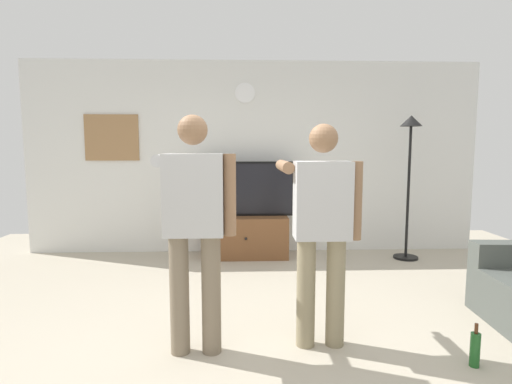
% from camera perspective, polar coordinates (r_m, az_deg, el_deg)
% --- Properties ---
extents(ground_plane, '(8.40, 8.40, 0.00)m').
position_cam_1_polar(ground_plane, '(3.20, 1.62, -21.53)').
color(ground_plane, '#B2A893').
extents(back_wall, '(6.40, 0.10, 2.70)m').
position_cam_1_polar(back_wall, '(5.78, -0.30, 4.87)').
color(back_wall, silver).
rests_on(back_wall, ground_plane).
extents(tv_stand, '(1.14, 0.53, 0.56)m').
position_cam_1_polar(tv_stand, '(5.56, -1.48, -6.30)').
color(tv_stand, brown).
rests_on(tv_stand, ground_plane).
extents(television, '(1.33, 0.07, 0.75)m').
position_cam_1_polar(television, '(5.50, -1.51, 0.46)').
color(television, black).
rests_on(television, tv_stand).
extents(wall_clock, '(0.28, 0.03, 0.28)m').
position_cam_1_polar(wall_clock, '(5.77, -1.58, 13.85)').
color(wall_clock, white).
extents(framed_picture, '(0.74, 0.04, 0.64)m').
position_cam_1_polar(framed_picture, '(6.00, -19.74, 7.27)').
color(framed_picture, '#997047').
extents(floor_lamp, '(0.32, 0.32, 1.91)m').
position_cam_1_polar(floor_lamp, '(5.70, 20.95, 4.62)').
color(floor_lamp, black).
rests_on(floor_lamp, ground_plane).
extents(person_standing_nearer_lamp, '(0.60, 0.78, 1.72)m').
position_cam_1_polar(person_standing_nearer_lamp, '(2.91, -8.72, -3.98)').
color(person_standing_nearer_lamp, '#7A6B56').
rests_on(person_standing_nearer_lamp, ground_plane).
extents(person_standing_nearer_couch, '(0.59, 0.78, 1.67)m').
position_cam_1_polar(person_standing_nearer_couch, '(3.03, 9.26, -4.31)').
color(person_standing_nearer_couch, gray).
rests_on(person_standing_nearer_couch, ground_plane).
extents(beverage_bottle, '(0.07, 0.07, 0.31)m').
position_cam_1_polar(beverage_bottle, '(3.31, 28.61, -18.95)').
color(beverage_bottle, '#1E5923').
rests_on(beverage_bottle, ground_plane).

